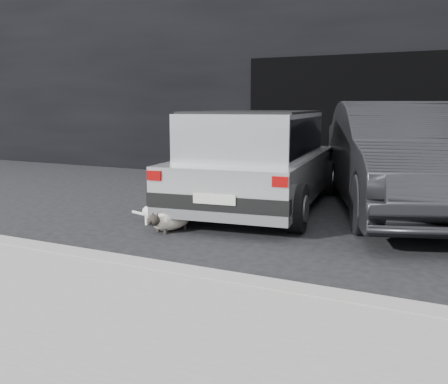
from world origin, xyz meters
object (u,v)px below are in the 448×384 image
at_px(second_car, 402,157).
at_px(cat_siamese, 169,221).
at_px(cat_white, 161,212).
at_px(silver_hatchback, 257,156).

xyz_separation_m(second_car, cat_siamese, (-2.50, -2.54, -0.70)).
height_order(cat_siamese, cat_white, cat_white).
relative_size(second_car, cat_white, 6.24).
bearing_deg(second_car, silver_hatchback, 178.16).
height_order(second_car, cat_siamese, second_car).
bearing_deg(cat_white, second_car, 137.11).
bearing_deg(cat_white, silver_hatchback, 164.50).
xyz_separation_m(silver_hatchback, cat_white, (-0.69, -1.68, -0.64)).
distance_m(second_car, cat_white, 3.66).
height_order(silver_hatchback, second_car, second_car).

